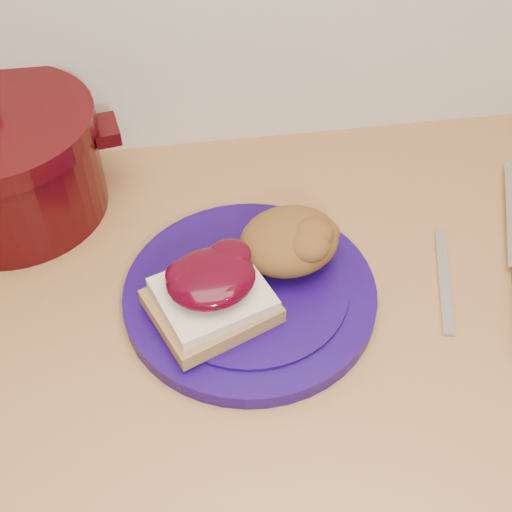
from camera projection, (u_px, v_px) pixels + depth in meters
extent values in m
cube|color=beige|center=(284.00, 466.00, 1.10)|extent=(4.00, 0.60, 0.86)
cylinder|color=#16054E|center=(250.00, 294.00, 0.74)|extent=(0.36, 0.36, 0.02)
cube|color=olive|center=(211.00, 306.00, 0.69)|extent=(0.15, 0.15, 0.02)
cube|color=beige|center=(213.00, 294.00, 0.68)|extent=(0.14, 0.13, 0.01)
ellipsoid|color=#33010E|center=(211.00, 278.00, 0.67)|extent=(0.12, 0.11, 0.03)
ellipsoid|color=brown|center=(289.00, 241.00, 0.73)|extent=(0.14, 0.13, 0.06)
cube|color=silver|center=(444.00, 278.00, 0.76)|extent=(0.06, 0.16, 0.00)
cylinder|color=#310407|center=(8.00, 172.00, 0.81)|extent=(0.27, 0.27, 0.12)
cube|color=#310407|center=(106.00, 130.00, 0.81)|extent=(0.04, 0.06, 0.02)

